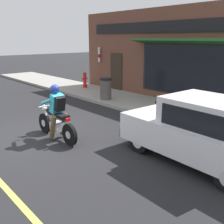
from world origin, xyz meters
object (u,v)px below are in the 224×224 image
trash_bin (106,89)px  motorcycle_with_rider (56,117)px  fire_hydrant (85,80)px  car_hatchback (201,131)px

trash_bin → motorcycle_with_rider: bearing=-147.8°
motorcycle_with_rider → fire_hydrant: motorcycle_with_rider is taller
car_hatchback → fire_hydrant: size_ratio=4.37×
car_hatchback → fire_hydrant: bearing=69.9°
trash_bin → fire_hydrant: bearing=70.7°
motorcycle_with_rider → car_hatchback: (1.77, -3.56, 0.09)m
motorcycle_with_rider → fire_hydrant: (5.15, 5.69, -0.11)m
car_hatchback → fire_hydrant: 9.85m
motorcycle_with_rider → trash_bin: (4.06, 2.55, -0.04)m
trash_bin → fire_hydrant: trash_bin is taller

